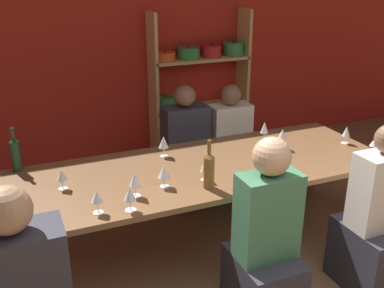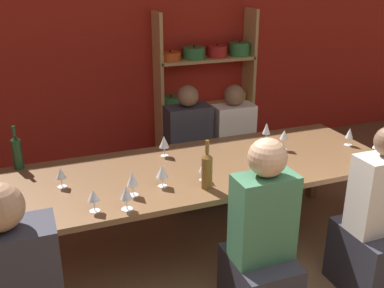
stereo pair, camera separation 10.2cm
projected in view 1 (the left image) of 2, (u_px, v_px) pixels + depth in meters
name	position (u px, v px, depth m)	size (l,w,h in m)	color
wall_back_red	(132.00, 42.00, 4.94)	(8.80, 0.06, 2.70)	red
shelf_unit	(199.00, 97.00, 5.26)	(1.17, 0.30, 1.68)	tan
dining_table	(197.00, 175.00, 3.36)	(2.95, 1.03, 0.72)	brown
wine_bottle_green	(16.00, 154.00, 3.23)	(0.07, 0.07, 0.33)	#19381E
wine_bottle_dark	(209.00, 169.00, 2.98)	(0.07, 0.07, 0.34)	brown
wine_glass_red_a	(164.00, 143.00, 3.49)	(0.08, 0.08, 0.17)	white
wine_glass_white_a	(62.00, 176.00, 2.97)	(0.07, 0.07, 0.14)	white
wine_glass_empty_a	(164.00, 172.00, 3.00)	(0.08, 0.08, 0.16)	white
wine_glass_white_b	(97.00, 197.00, 2.67)	(0.07, 0.07, 0.15)	white
wine_glass_empty_b	(375.00, 142.00, 3.54)	(0.08, 0.08, 0.14)	white
wine_glass_white_c	(282.00, 134.00, 3.64)	(0.07, 0.07, 0.17)	white
wine_glass_red_b	(346.00, 132.00, 3.76)	(0.06, 0.06, 0.15)	white
wine_glass_white_d	(205.00, 167.00, 3.10)	(0.06, 0.06, 0.15)	white
wine_glass_empty_c	(264.00, 128.00, 3.79)	(0.07, 0.07, 0.18)	white
wine_glass_empty_d	(130.00, 194.00, 2.70)	(0.07, 0.07, 0.16)	white
wine_glass_red_c	(135.00, 180.00, 2.87)	(0.08, 0.08, 0.17)	white
cell_phone	(3.00, 213.00, 2.70)	(0.10, 0.16, 0.01)	black
person_near_a	(265.00, 254.00, 2.76)	(0.37, 0.46, 1.23)	#2D2D38
person_far_a	(185.00, 159.00, 4.27)	(0.42, 0.52, 1.13)	#2D2D38
person_near_b	(374.00, 231.00, 3.04)	(0.38, 0.48, 1.20)	#2D2D38
person_far_b	(229.00, 153.00, 4.45)	(0.39, 0.49, 1.09)	#2D2D38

